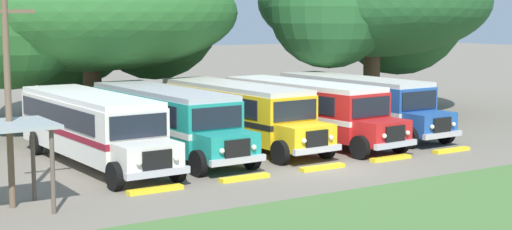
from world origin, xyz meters
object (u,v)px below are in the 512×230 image
at_px(parked_bus_slot_2, 237,111).
at_px(utility_pole, 8,94).
at_px(parked_bus_slot_0, 92,125).
at_px(parked_bus_slot_4, 356,102).
at_px(parked_bus_slot_1, 165,118).
at_px(secondary_tree, 370,5).
at_px(parked_bus_slot_3, 305,108).
at_px(broad_shade_tree, 81,9).

height_order(parked_bus_slot_2, utility_pole, utility_pole).
relative_size(parked_bus_slot_0, parked_bus_slot_4, 1.00).
distance_m(parked_bus_slot_0, parked_bus_slot_1, 3.50).
bearing_deg(parked_bus_slot_4, parked_bus_slot_0, -89.21).
bearing_deg(secondary_tree, parked_bus_slot_3, -144.16).
bearing_deg(parked_bus_slot_3, parked_bus_slot_0, -94.83).
bearing_deg(parked_bus_slot_3, parked_bus_slot_4, 97.30).
height_order(parked_bus_slot_0, parked_bus_slot_2, same).
bearing_deg(parked_bus_slot_0, parked_bus_slot_2, 93.73).
height_order(parked_bus_slot_1, parked_bus_slot_4, same).
xyz_separation_m(parked_bus_slot_1, secondary_tree, (17.43, 6.94, 5.02)).
distance_m(parked_bus_slot_3, secondary_tree, 13.74).
height_order(parked_bus_slot_0, parked_bus_slot_1, same).
relative_size(broad_shade_tree, secondary_tree, 1.06).
height_order(parked_bus_slot_3, broad_shade_tree, broad_shade_tree).
bearing_deg(parked_bus_slot_2, parked_bus_slot_1, -89.41).
distance_m(parked_bus_slot_4, secondary_tree, 10.66).
height_order(parked_bus_slot_1, utility_pole, utility_pole).
bearing_deg(broad_shade_tree, parked_bus_slot_1, -91.02).
bearing_deg(broad_shade_tree, parked_bus_slot_2, -71.02).
bearing_deg(parked_bus_slot_0, parked_bus_slot_1, 96.06).
bearing_deg(utility_pole, secondary_tree, 26.67).
bearing_deg(utility_pole, broad_shade_tree, 63.28).
bearing_deg(parked_bus_slot_1, parked_bus_slot_0, -83.96).
bearing_deg(parked_bus_slot_3, utility_pole, -75.04).
height_order(parked_bus_slot_0, secondary_tree, secondary_tree).
relative_size(parked_bus_slot_3, secondary_tree, 0.69).
relative_size(parked_bus_slot_1, parked_bus_slot_3, 0.99).
bearing_deg(parked_bus_slot_4, parked_bus_slot_3, -80.32).
bearing_deg(parked_bus_slot_2, parked_bus_slot_3, 74.19).
bearing_deg(parked_bus_slot_0, utility_pole, -42.32).
distance_m(broad_shade_tree, utility_pole, 18.61).
xyz_separation_m(parked_bus_slot_0, parked_bus_slot_4, (14.30, 0.71, 0.00)).
xyz_separation_m(parked_bus_slot_0, utility_pole, (-4.62, -5.41, 1.99)).
relative_size(parked_bus_slot_1, parked_bus_slot_2, 1.00).
relative_size(parked_bus_slot_1, utility_pole, 1.63).
relative_size(parked_bus_slot_0, parked_bus_slot_2, 1.00).
bearing_deg(secondary_tree, broad_shade_tree, 168.14).
height_order(parked_bus_slot_3, utility_pole, utility_pole).
xyz_separation_m(parked_bus_slot_3, broad_shade_tree, (-6.87, 11.11, 4.69)).
xyz_separation_m(parked_bus_slot_0, broad_shade_tree, (3.66, 11.04, 4.69)).
bearing_deg(utility_pole, parked_bus_slot_1, 36.02).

